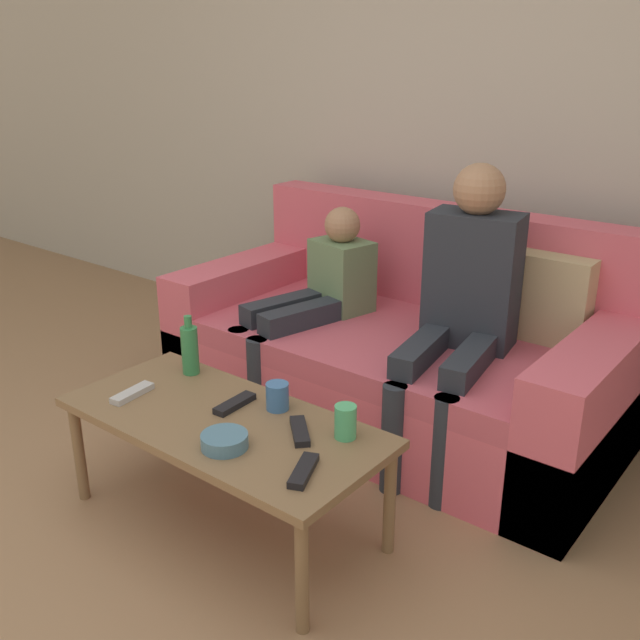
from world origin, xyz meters
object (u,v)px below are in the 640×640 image
bottle (190,349)px  person_child (314,297)px  tv_remote_0 (132,393)px  tv_remote_3 (235,404)px  cup_far (345,422)px  tv_remote_1 (300,431)px  cup_near (277,396)px  snack_bowl (225,441)px  couch (401,354)px  coffee_table (223,429)px  person_adult (464,296)px  tv_remote_2 (304,471)px

bottle → person_child: bearing=89.2°
person_child → tv_remote_0: size_ratio=5.20×
tv_remote_3 → person_child: bearing=108.2°
cup_far → tv_remote_1: 0.15m
cup_near → snack_bowl: 0.29m
couch → coffee_table: couch is taller
coffee_table → tv_remote_1: size_ratio=7.23×
person_adult → bottle: bearing=-141.6°
cup_near → cup_far: bearing=-2.3°
tv_remote_2 → tv_remote_1: bearing=109.5°
cup_near → tv_remote_1: 0.19m
person_child → person_adult: bearing=17.8°
tv_remote_3 → tv_remote_1: bearing=-3.9°
person_child → tv_remote_2: size_ratio=5.18×
bottle → snack_bowl: bearing=-32.0°
couch → person_adult: person_adult is taller
coffee_table → person_child: bearing=110.3°
tv_remote_2 → snack_bowl: snack_bowl is taller
cup_near → tv_remote_0: cup_near is taller
tv_remote_1 → bottle: bottle is taller
cup_near → coffee_table: bearing=-121.9°
person_adult → tv_remote_0: size_ratio=6.65×
couch → snack_bowl: bearing=-84.8°
tv_remote_3 → snack_bowl: size_ratio=1.18×
person_adult → cup_near: person_adult is taller
person_adult → tv_remote_0: person_adult is taller
person_child → tv_remote_0: person_child is taller
cup_near → tv_remote_2: cup_near is taller
snack_bowl → couch: bearing=95.2°
coffee_table → cup_far: (0.39, 0.15, 0.09)m
person_child → tv_remote_3: size_ratio=5.27×
coffee_table → cup_far: cup_far is taller
tv_remote_0 → tv_remote_2: 0.79m
cup_far → tv_remote_2: (0.03, -0.24, -0.04)m
snack_bowl → bottle: 0.58m
cup_near → snack_bowl: size_ratio=0.64×
person_child → bottle: size_ratio=3.97×
person_child → snack_bowl: (0.48, -1.03, -0.08)m
person_adult → cup_far: (0.03, -0.81, -0.19)m
tv_remote_3 → snack_bowl: 0.27m
person_adult → tv_remote_1: person_adult is taller
tv_remote_1 → snack_bowl: (-0.13, -0.20, 0.01)m
bottle → cup_far: bearing=-2.0°
snack_bowl → cup_far: bearing=47.7°
couch → person_adult: size_ratio=1.68×
cup_near → tv_remote_3: bearing=-147.7°
tv_remote_3 → snack_bowl: bearing=-54.5°
couch → tv_remote_1: bearing=-76.5°
tv_remote_0 → tv_remote_2: (0.79, -0.01, 0.00)m
person_adult → cup_far: size_ratio=10.59×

